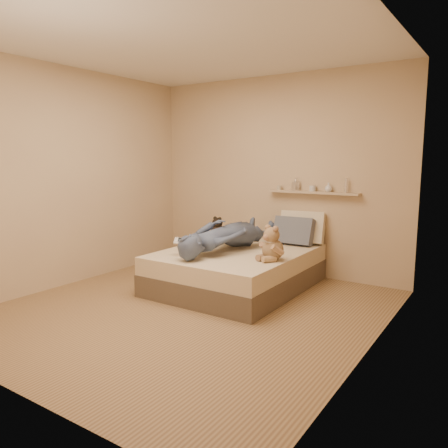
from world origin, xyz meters
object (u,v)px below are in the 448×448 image
Objects in this scene: dark_plush at (218,230)px; person at (226,235)px; game_console at (183,241)px; teddy_bear at (272,246)px; pillow_cream at (302,228)px; pillow_grey at (293,231)px; wall_shelf at (312,192)px; bed at (237,269)px.

person is (0.45, -0.49, 0.05)m from dark_plush.
game_console is 0.99m from teddy_bear.
pillow_grey is (-0.06, -0.14, -0.03)m from pillow_cream.
wall_shelf is at bearing 91.33° from teddy_bear.
game_console is 0.55× the size of teddy_bear.
dark_plush reaches higher than game_console.
pillow_cream is at bearing 60.00° from game_console.
game_console is 1.01m from dark_plush.
game_console is (-0.35, -0.58, 0.40)m from bed.
person is at bearing -123.92° from pillow_grey.
teddy_bear is 0.32× the size of wall_shelf.
game_console is 0.56m from person.
wall_shelf reaches higher than game_console.
pillow_grey is 0.42× the size of wall_shelf.
dark_plush is at bearing -44.09° from person.
pillow_cream reaches higher than bed.
teddy_bear is 1.24m from wall_shelf.
teddy_bear reaches higher than bed.
person reaches higher than dark_plush.
wall_shelf is at bearing 58.82° from game_console.
teddy_bear is (0.58, -0.23, 0.38)m from bed.
dark_plush is at bearing -155.79° from wall_shelf.
game_console is 0.13× the size of person.
bed is at bearing -121.18° from wall_shelf.
bed is 0.79m from game_console.
wall_shelf is at bearing 42.16° from pillow_cream.
pillow_cream reaches higher than teddy_bear.
teddy_bear is at bearing -88.67° from wall_shelf.
pillow_cream is 1.07m from person.
person is at bearing -144.78° from bed.
pillow_cream is 0.47m from wall_shelf.
wall_shelf reaches higher than teddy_bear.
dark_plush is at bearing 101.60° from game_console.
bed is at bearing -120.51° from pillow_grey.
dark_plush is (-0.20, 0.99, -0.04)m from game_console.
bed is 0.43m from person.
pillow_grey is at bearing -111.85° from pillow_cream.
pillow_grey is at bearing -123.21° from wall_shelf.
teddy_bear reaches higher than pillow_grey.
wall_shelf is (0.09, 0.08, 0.45)m from pillow_cream.
dark_plush is 1.32m from wall_shelf.
game_console is 1.81m from wall_shelf.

